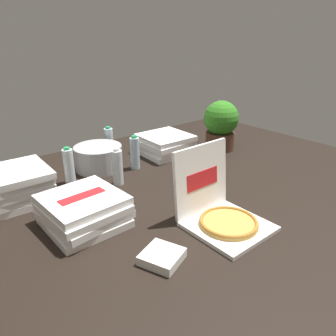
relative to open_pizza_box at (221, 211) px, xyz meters
name	(u,v)px	position (x,y,z in m)	size (l,w,h in m)	color
ground_plane	(181,194)	(0.08, 0.38, -0.08)	(3.20, 2.40, 0.02)	black
open_pizza_box	(221,211)	(0.00, 0.00, 0.00)	(0.37, 0.41, 0.39)	white
pizza_stack_left_near	(14,186)	(-0.73, 0.93, 0.02)	(0.40, 0.40, 0.20)	white
pizza_stack_right_far	(165,144)	(0.45, 0.99, 0.00)	(0.39, 0.39, 0.16)	white
pizza_stack_left_mid	(84,211)	(-0.53, 0.44, 0.00)	(0.40, 0.41, 0.16)	white
ice_bucket	(99,157)	(-0.12, 1.06, 0.01)	(0.34, 0.34, 0.17)	#B7BABF
water_bottle_0	(118,167)	(-0.15, 0.74, 0.04)	(0.07, 0.07, 0.24)	white
water_bottle_1	(109,143)	(0.07, 1.22, 0.04)	(0.07, 0.07, 0.24)	silver
water_bottle_2	(69,166)	(-0.38, 0.96, 0.04)	(0.07, 0.07, 0.24)	white
water_bottle_3	(135,153)	(0.09, 0.89, 0.04)	(0.07, 0.07, 0.24)	silver
potted_plant	(221,124)	(0.87, 0.78, 0.14)	(0.28, 0.28, 0.41)	#513323
napkin_pile	(162,257)	(-0.41, -0.04, -0.05)	(0.16, 0.16, 0.04)	white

